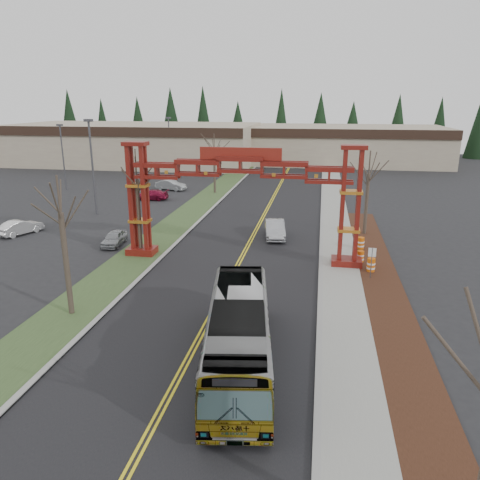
% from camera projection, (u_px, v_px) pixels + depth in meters
% --- Properties ---
extents(ground, '(200.00, 200.00, 0.00)m').
position_uv_depth(ground, '(166.00, 402.00, 19.17)').
color(ground, black).
rests_on(ground, ground).
extents(road, '(12.00, 110.00, 0.02)m').
position_uv_depth(road, '(253.00, 235.00, 42.77)').
color(road, black).
rests_on(road, ground).
extents(lane_line_left, '(0.12, 100.00, 0.01)m').
position_uv_depth(lane_line_left, '(252.00, 235.00, 42.78)').
color(lane_line_left, yellow).
rests_on(lane_line_left, road).
extents(lane_line_right, '(0.12, 100.00, 0.01)m').
position_uv_depth(lane_line_right, '(255.00, 235.00, 42.74)').
color(lane_line_right, yellow).
rests_on(lane_line_right, road).
extents(curb_right, '(0.30, 110.00, 0.15)m').
position_uv_depth(curb_right, '(322.00, 238.00, 41.74)').
color(curb_right, '#989793').
rests_on(curb_right, ground).
extents(sidewalk_right, '(2.60, 110.00, 0.14)m').
position_uv_depth(sidewalk_right, '(338.00, 239.00, 41.50)').
color(sidewalk_right, gray).
rests_on(sidewalk_right, ground).
extents(landscape_strip, '(2.60, 50.00, 0.12)m').
position_uv_depth(landscape_strip, '(391.00, 314.00, 26.92)').
color(landscape_strip, black).
rests_on(landscape_strip, ground).
extents(grass_median, '(4.00, 110.00, 0.08)m').
position_uv_depth(grass_median, '(170.00, 231.00, 44.07)').
color(grass_median, '#324C26').
rests_on(grass_median, ground).
extents(curb_left, '(0.30, 110.00, 0.15)m').
position_uv_depth(curb_left, '(189.00, 231.00, 43.76)').
color(curb_left, '#989793').
rests_on(curb_left, ground).
extents(gateway_arch, '(18.20, 1.60, 8.90)m').
position_uv_depth(gateway_arch, '(240.00, 183.00, 34.45)').
color(gateway_arch, '#5B100C').
rests_on(gateway_arch, ground).
extents(retail_building_west, '(46.00, 22.30, 7.50)m').
position_uv_depth(retail_building_west, '(136.00, 144.00, 90.93)').
color(retail_building_west, tan).
rests_on(retail_building_west, ground).
extents(retail_building_east, '(38.00, 20.30, 7.00)m').
position_uv_depth(retail_building_east, '(344.00, 144.00, 91.99)').
color(retail_building_east, tan).
rests_on(retail_building_east, ground).
extents(conifer_treeline, '(116.10, 5.60, 13.00)m').
position_uv_depth(conifer_treeline, '(298.00, 125.00, 104.10)').
color(conifer_treeline, black).
rests_on(conifer_treeline, ground).
extents(transit_bus, '(4.38, 11.79, 3.21)m').
position_uv_depth(transit_bus, '(239.00, 334.00, 21.37)').
color(transit_bus, '#B0B2B8').
rests_on(transit_bus, ground).
extents(silver_sedan, '(2.39, 4.96, 1.57)m').
position_uv_depth(silver_sedan, '(275.00, 229.00, 41.90)').
color(silver_sedan, '#A5A8AD').
rests_on(silver_sedan, ground).
extents(parked_car_near_a, '(1.77, 3.75, 1.24)m').
position_uv_depth(parked_car_near_a, '(114.00, 238.00, 39.71)').
color(parked_car_near_a, '#95989C').
rests_on(parked_car_near_a, ground).
extents(parked_car_near_b, '(2.82, 4.31, 1.34)m').
position_uv_depth(parked_car_near_b, '(20.00, 227.00, 42.93)').
color(parked_car_near_b, white).
rests_on(parked_car_near_b, ground).
extents(parked_car_mid_a, '(4.37, 1.92, 1.25)m').
position_uv_depth(parked_car_mid_a, '(151.00, 195.00, 57.87)').
color(parked_car_mid_a, maroon).
rests_on(parked_car_mid_a, ground).
extents(parked_car_far_a, '(4.50, 2.45, 1.41)m').
position_uv_depth(parked_car_far_a, '(171.00, 185.00, 64.10)').
color(parked_car_far_a, '#A0A5A8').
rests_on(parked_car_far_a, ground).
extents(bare_tree_median_near, '(3.12, 3.12, 8.06)m').
position_uv_depth(bare_tree_median_near, '(61.00, 214.00, 25.34)').
color(bare_tree_median_near, '#382D26').
rests_on(bare_tree_median_near, ground).
extents(bare_tree_median_mid, '(3.08, 3.08, 7.81)m').
position_uv_depth(bare_tree_median_mid, '(137.00, 184.00, 35.66)').
color(bare_tree_median_mid, '#382D26').
rests_on(bare_tree_median_mid, ground).
extents(bare_tree_median_far, '(3.04, 3.04, 7.75)m').
position_uv_depth(bare_tree_median_far, '(214.00, 150.00, 60.65)').
color(bare_tree_median_far, '#382D26').
rests_on(bare_tree_median_far, ground).
extents(bare_tree_right_far, '(3.07, 3.07, 7.64)m').
position_uv_depth(bare_tree_right_far, '(369.00, 174.00, 41.42)').
color(bare_tree_right_far, '#382D26').
rests_on(bare_tree_right_far, ground).
extents(light_pole_near, '(0.87, 0.43, 10.02)m').
position_uv_depth(light_pole_near, '(92.00, 160.00, 49.09)').
color(light_pole_near, '#3F3F44').
rests_on(light_pole_near, ground).
extents(light_pole_mid, '(0.77, 0.38, 8.82)m').
position_uv_depth(light_pole_mid, '(63.00, 152.00, 63.07)').
color(light_pole_mid, '#3F3F44').
rests_on(light_pole_mid, ground).
extents(light_pole_far, '(0.79, 0.40, 9.17)m').
position_uv_depth(light_pole_far, '(169.00, 141.00, 79.03)').
color(light_pole_far, '#3F3F44').
rests_on(light_pole_far, ground).
extents(street_sign, '(0.52, 0.08, 2.26)m').
position_uv_depth(street_sign, '(372.00, 257.00, 31.80)').
color(street_sign, '#3F3F44').
rests_on(street_sign, ground).
extents(barrel_south, '(0.59, 0.59, 1.09)m').
position_uv_depth(barrel_south, '(371.00, 266.00, 33.35)').
color(barrel_south, '#CD590B').
rests_on(barrel_south, ground).
extents(barrel_mid, '(0.52, 0.52, 0.96)m').
position_uv_depth(barrel_mid, '(360.00, 257.00, 35.36)').
color(barrel_mid, '#CD590B').
rests_on(barrel_mid, ground).
extents(barrel_north, '(0.59, 0.59, 1.09)m').
position_uv_depth(barrel_north, '(361.00, 244.00, 38.40)').
color(barrel_north, '#CD590B').
rests_on(barrel_north, ground).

